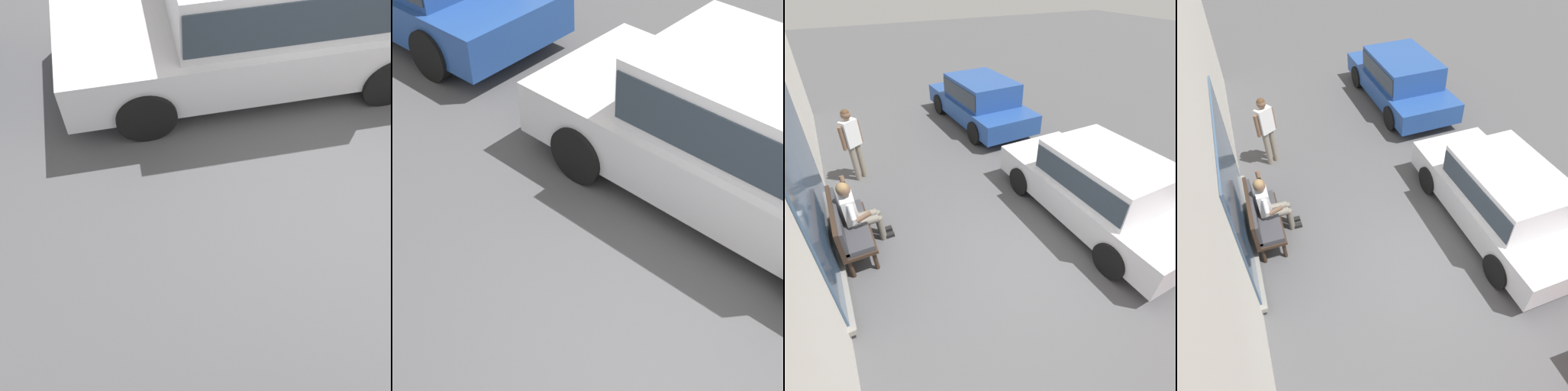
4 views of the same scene
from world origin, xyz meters
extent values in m
plane|color=#4C4C4F|center=(0.00, 0.00, 0.00)|extent=(60.00, 60.00, 0.00)
cube|color=#385170|center=(1.69, 3.18, 1.45)|extent=(3.40, 0.03, 2.50)
cube|color=gray|center=(1.69, 3.15, 0.18)|extent=(3.60, 0.12, 0.10)
cylinder|color=#332319|center=(2.33, 3.00, 0.20)|extent=(0.07, 0.07, 0.40)
cylinder|color=#332319|center=(1.04, 3.00, 0.20)|extent=(0.07, 0.07, 0.40)
cylinder|color=#332319|center=(2.33, 2.61, 0.20)|extent=(0.07, 0.07, 0.40)
cylinder|color=#332319|center=(1.04, 2.61, 0.20)|extent=(0.07, 0.07, 0.40)
cube|color=#332319|center=(1.69, 2.81, 0.43)|extent=(1.45, 0.55, 0.06)
cube|color=#38383D|center=(1.69, 2.81, 0.51)|extent=(1.39, 0.49, 0.10)
cube|color=#332319|center=(1.69, 3.04, 0.74)|extent=(1.45, 0.07, 0.55)
cube|color=#38383D|center=(1.69, 2.98, 0.74)|extent=(1.39, 0.06, 0.47)
cylinder|color=#6B665B|center=(1.91, 2.57, 0.51)|extent=(0.15, 0.42, 0.15)
cylinder|color=#6B665B|center=(1.91, 2.36, 0.26)|extent=(0.12, 0.12, 0.51)
cube|color=black|center=(1.91, 2.28, 0.04)|extent=(0.10, 0.24, 0.07)
cylinder|color=#6B665B|center=(1.73, 2.57, 0.51)|extent=(0.15, 0.42, 0.15)
cylinder|color=#6B665B|center=(1.73, 2.36, 0.26)|extent=(0.12, 0.12, 0.51)
cube|color=black|center=(1.73, 2.28, 0.04)|extent=(0.10, 0.24, 0.07)
cube|color=#6B665B|center=(1.82, 2.78, 0.51)|extent=(0.34, 0.24, 0.14)
cube|color=silver|center=(1.82, 2.78, 0.79)|extent=(0.38, 0.22, 0.56)
sphere|color=brown|center=(1.82, 2.78, 1.21)|extent=(0.22, 0.22, 0.22)
sphere|color=olive|center=(1.82, 2.79, 1.25)|extent=(0.20, 0.20, 0.20)
cylinder|color=silver|center=(1.58, 2.76, 0.90)|extent=(0.20, 0.10, 0.28)
cylinder|color=brown|center=(1.53, 2.60, 0.78)|extent=(0.08, 0.27, 0.17)
cylinder|color=silver|center=(2.06, 2.78, 0.97)|extent=(0.25, 0.10, 0.22)
cylinder|color=brown|center=(2.13, 2.76, 1.16)|extent=(0.16, 0.08, 0.25)
cube|color=black|center=(1.96, 2.76, 1.20)|extent=(0.02, 0.07, 0.15)
cube|color=silver|center=(0.52, -1.60, 0.53)|extent=(4.25, 1.80, 0.59)
cube|color=silver|center=(0.36, -1.61, 1.16)|extent=(2.22, 1.55, 0.67)
cube|color=#28333D|center=(0.36, -1.61, 1.16)|extent=(2.18, 1.58, 0.47)
cylinder|color=black|center=(1.81, -0.76, 0.31)|extent=(0.63, 0.19, 0.62)
cylinder|color=black|center=(1.85, -2.39, 0.31)|extent=(0.63, 0.19, 0.62)
cylinder|color=black|center=(-0.80, -0.82, 0.31)|extent=(0.63, 0.19, 0.62)
cylinder|color=black|center=(-0.76, -2.45, 0.31)|extent=(0.63, 0.19, 0.62)
cube|color=#23478E|center=(5.82, -1.73, 0.52)|extent=(4.31, 1.91, 0.55)
cube|color=#23478E|center=(5.65, -1.73, 1.13)|extent=(2.26, 1.63, 0.65)
cube|color=#28333D|center=(5.65, -1.73, 1.13)|extent=(2.22, 1.67, 0.46)
cylinder|color=black|center=(7.11, -0.84, 0.33)|extent=(0.67, 0.20, 0.66)
cylinder|color=black|center=(7.16, -2.53, 0.33)|extent=(0.67, 0.20, 0.66)
cylinder|color=black|center=(4.47, -0.92, 0.33)|extent=(0.67, 0.20, 0.66)
cylinder|color=black|center=(4.52, -2.62, 0.33)|extent=(0.67, 0.20, 0.66)
cylinder|color=gray|center=(4.14, 2.28, 0.44)|extent=(0.13, 0.13, 0.88)
cylinder|color=gray|center=(4.04, 2.43, 0.44)|extent=(0.13, 0.13, 0.88)
cube|color=silver|center=(4.09, 2.35, 1.18)|extent=(0.36, 0.41, 0.60)
cylinder|color=brown|center=(4.21, 2.16, 1.14)|extent=(0.09, 0.09, 0.54)
cylinder|color=brown|center=(3.96, 2.55, 1.14)|extent=(0.09, 0.09, 0.54)
sphere|color=brown|center=(4.09, 2.35, 1.60)|extent=(0.21, 0.21, 0.21)
sphere|color=#4C331E|center=(4.09, 2.35, 1.64)|extent=(0.19, 0.19, 0.19)
camera|label=1|loc=(1.88, 2.60, 4.06)|focal=45.00mm
camera|label=2|loc=(-1.42, 2.60, 4.04)|focal=55.00mm
camera|label=3|loc=(-2.83, 2.60, 4.13)|focal=28.00mm
camera|label=4|loc=(-3.79, 2.60, 5.84)|focal=35.00mm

